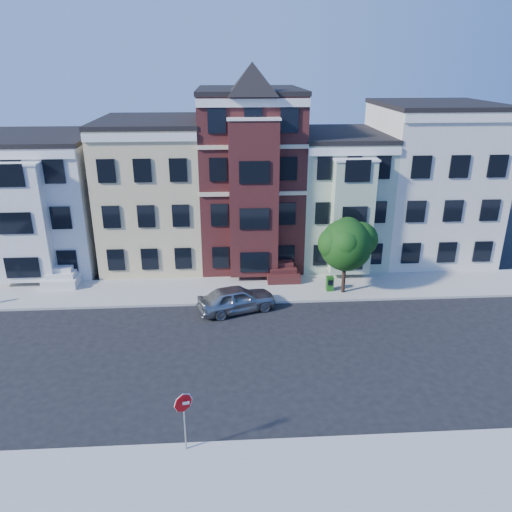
{
  "coord_description": "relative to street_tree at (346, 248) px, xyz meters",
  "views": [
    {
      "loc": [
        -1.82,
        -21.57,
        13.99
      ],
      "look_at": [
        -0.24,
        3.43,
        4.2
      ],
      "focal_mm": 35.0,
      "sensor_mm": 36.0,
      "label": 1
    }
  ],
  "objects": [
    {
      "name": "house_yellow",
      "position": [
        -12.59,
        7.41,
        1.86
      ],
      "size": [
        7.0,
        9.0,
        10.0
      ],
      "primitive_type": "cube",
      "color": "#D1BC89",
      "rests_on": "ground"
    },
    {
      "name": "far_sidewalk",
      "position": [
        -5.59,
        0.91,
        -3.07
      ],
      "size": [
        60.0,
        4.0,
        0.15
      ],
      "primitive_type": "cube",
      "color": "#9E9B93",
      "rests_on": "ground"
    },
    {
      "name": "stop_sign",
      "position": [
        -9.13,
        -13.41,
        -1.57
      ],
      "size": [
        0.79,
        0.27,
        2.85
      ],
      "primitive_type": null,
      "rotation": [
        0.0,
        0.0,
        0.2
      ],
      "color": "#AF0006",
      "rests_on": "near_sidewalk"
    },
    {
      "name": "house_green",
      "position": [
        0.91,
        7.41,
        1.36
      ],
      "size": [
        6.0,
        9.0,
        9.0
      ],
      "primitive_type": "cube",
      "color": "#A1B496",
      "rests_on": "ground"
    },
    {
      "name": "house_brown",
      "position": [
        -5.59,
        7.41,
        2.86
      ],
      "size": [
        7.0,
        9.0,
        12.0
      ],
      "primitive_type": "cube",
      "color": "#411817",
      "rests_on": "ground"
    },
    {
      "name": "street_tree",
      "position": [
        0.0,
        0.0,
        0.0
      ],
      "size": [
        6.8,
        6.8,
        5.99
      ],
      "primitive_type": null,
      "rotation": [
        0.0,
        0.0,
        0.42
      ],
      "color": "#164510",
      "rests_on": "far_sidewalk"
    },
    {
      "name": "newspaper_box",
      "position": [
        -0.81,
        0.29,
        -2.51
      ],
      "size": [
        0.45,
        0.4,
        0.96
      ],
      "primitive_type": "cube",
      "rotation": [
        0.0,
        0.0,
        0.04
      ],
      "color": "#1D5A17",
      "rests_on": "far_sidewalk"
    },
    {
      "name": "parked_car",
      "position": [
        -6.88,
        -1.89,
        -2.35
      ],
      "size": [
        5.0,
        3.22,
        1.58
      ],
      "primitive_type": "imported",
      "rotation": [
        0.0,
        0.0,
        1.89
      ],
      "color": "#989BA0",
      "rests_on": "ground"
    },
    {
      "name": "house_white",
      "position": [
        -20.59,
        7.41,
        1.36
      ],
      "size": [
        8.0,
        9.0,
        9.0
      ],
      "primitive_type": "cube",
      "color": "silver",
      "rests_on": "ground"
    },
    {
      "name": "house_cream",
      "position": [
        7.91,
        7.41,
        2.36
      ],
      "size": [
        8.0,
        9.0,
        11.0
      ],
      "primitive_type": "cube",
      "color": "beige",
      "rests_on": "ground"
    },
    {
      "name": "near_sidewalk",
      "position": [
        -5.59,
        -15.09,
        -3.07
      ],
      "size": [
        60.0,
        4.0,
        0.15
      ],
      "primitive_type": "cube",
      "color": "#9E9B93",
      "rests_on": "ground"
    },
    {
      "name": "ground",
      "position": [
        -5.59,
        -7.09,
        -3.14
      ],
      "size": [
        120.0,
        120.0,
        0.0
      ],
      "primitive_type": "plane",
      "color": "black"
    }
  ]
}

